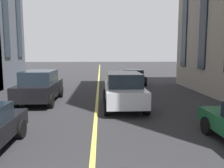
# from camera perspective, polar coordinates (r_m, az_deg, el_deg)

# --- Properties ---
(lane_centre_line) EXTENTS (80.00, 0.16, 0.01)m
(lane_centre_line) POSITION_cam_1_polar(r_m,az_deg,el_deg) (19.35, -3.42, -1.11)
(lane_centre_line) COLOR #D8C64C
(lane_centre_line) RESTS_ON ground_plane
(car_black_near) EXTENTS (4.40, 1.95, 1.37)m
(car_black_near) POSITION_cam_1_polar(r_m,az_deg,el_deg) (22.30, 5.20, 1.83)
(car_black_near) COLOR black
(car_black_near) RESTS_ON ground_plane
(car_silver_parked_b) EXTENTS (4.70, 2.14, 1.88)m
(car_silver_parked_b) POSITION_cam_1_polar(r_m,az_deg,el_deg) (12.50, 2.86, -1.40)
(car_silver_parked_b) COLOR #B7BABF
(car_silver_parked_b) RESTS_ON ground_plane
(car_black_far) EXTENTS (4.70, 2.14, 1.88)m
(car_black_far) POSITION_cam_1_polar(r_m,az_deg,el_deg) (14.49, -17.16, -0.49)
(car_black_far) COLOR black
(car_black_far) RESTS_ON ground_plane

